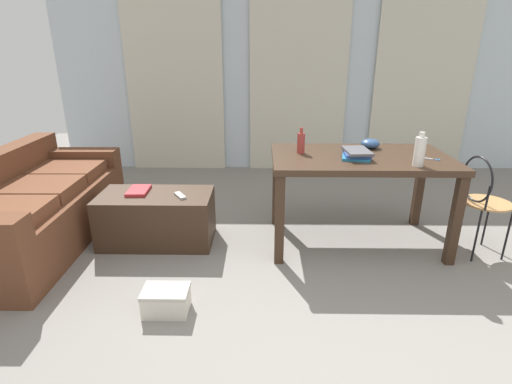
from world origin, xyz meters
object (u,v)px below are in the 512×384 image
(coffee_table, at_px, (157,218))
(bottle_far, at_px, (420,151))
(bowl, at_px, (370,144))
(wire_chair, at_px, (482,195))
(tv_remote_primary, at_px, (180,196))
(couch, at_px, (32,209))
(magazine, at_px, (139,191))
(shoebox, at_px, (166,301))
(bottle_near, at_px, (301,143))
(scissors, at_px, (434,159))
(craft_table, at_px, (360,167))
(book_stack, at_px, (357,154))

(coffee_table, height_order, bottle_far, bottle_far)
(bottle_far, distance_m, bowl, 0.58)
(wire_chair, bearing_deg, bowl, 150.29)
(tv_remote_primary, bearing_deg, couch, 147.51)
(coffee_table, xyz_separation_m, magazine, (-0.15, 0.05, 0.23))
(magazine, bearing_deg, bowl, 4.46)
(coffee_table, bearing_deg, couch, -178.18)
(coffee_table, bearing_deg, tv_remote_primary, -13.72)
(coffee_table, height_order, tv_remote_primary, tv_remote_primary)
(tv_remote_primary, distance_m, shoebox, 0.99)
(bottle_near, height_order, bottle_far, bottle_far)
(scissors, bearing_deg, couch, 178.96)
(wire_chair, relative_size, scissors, 6.90)
(magazine, bearing_deg, craft_table, -2.70)
(couch, relative_size, shoebox, 6.65)
(couch, xyz_separation_m, magazine, (0.89, 0.08, 0.14))
(wire_chair, relative_size, bowl, 5.18)
(shoebox, bearing_deg, scissors, 24.52)
(bowl, distance_m, magazine, 2.02)
(craft_table, height_order, bottle_near, bottle_near)
(tv_remote_primary, xyz_separation_m, shoebox, (0.07, -0.92, -0.36))
(tv_remote_primary, distance_m, magazine, 0.39)
(craft_table, distance_m, book_stack, 0.16)
(craft_table, relative_size, bowl, 8.97)
(bottle_near, height_order, tv_remote_primary, bottle_near)
(couch, height_order, shoebox, couch)
(bottle_far, xyz_separation_m, scissors, (0.19, 0.18, -0.11))
(couch, bearing_deg, scissors, -1.04)
(coffee_table, bearing_deg, craft_table, 0.71)
(bottle_near, bearing_deg, magazine, -178.18)
(magazine, bearing_deg, couch, -176.62)
(coffee_table, relative_size, bottle_far, 3.75)
(scissors, distance_m, magazine, 2.40)
(bowl, bearing_deg, bottle_near, -164.07)
(craft_table, distance_m, wire_chair, 0.95)
(couch, xyz_separation_m, bottle_far, (3.08, -0.24, 0.57))
(wire_chair, height_order, scissors, wire_chair)
(couch, xyz_separation_m, craft_table, (2.73, 0.05, 0.36))
(wire_chair, bearing_deg, tv_remote_primary, 177.04)
(bottle_near, distance_m, bottle_far, 0.90)
(bottle_near, xyz_separation_m, book_stack, (0.43, -0.14, -0.05))
(coffee_table, xyz_separation_m, shoebox, (0.29, -0.97, -0.13))
(craft_table, height_order, scissors, scissors)
(couch, distance_m, magazine, 0.91)
(bottle_near, height_order, bowl, bottle_near)
(couch, height_order, craft_table, craft_table)
(scissors, relative_size, shoebox, 0.41)
(bottle_far, relative_size, bowl, 1.58)
(couch, distance_m, tv_remote_primary, 1.27)
(couch, height_order, bottle_far, bottle_far)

